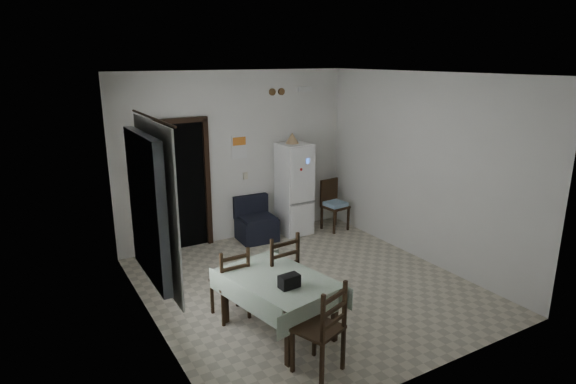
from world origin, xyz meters
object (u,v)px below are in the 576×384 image
Objects in this scene: dining_table at (278,304)px; dining_chair_far_right at (276,270)px; navy_seat at (257,219)px; dining_chair_near_head at (318,327)px; fridge at (294,189)px; dining_chair_far_left at (230,281)px; corner_chair at (335,205)px.

dining_chair_far_right is at bearing 51.59° from dining_table.
dining_chair_far_right reaches higher than navy_seat.
dining_chair_near_head is (-0.01, -0.85, 0.15)m from dining_table.
navy_seat is (-0.76, 0.00, -0.44)m from fridge.
fridge is 0.88m from navy_seat.
dining_table is 1.43× the size of dining_chair_far_left.
dining_chair_far_left is at bearing -97.01° from dining_chair_near_head.
corner_chair is 0.70× the size of dining_table.
dining_chair_near_head is (-2.60, -3.33, 0.03)m from corner_chair.
corner_chair is (0.73, -0.25, -0.36)m from fridge.
dining_chair_near_head is at bearing -134.42° from corner_chair.
fridge reaches higher than corner_chair.
dining_chair_far_left is 0.60m from dining_chair_far_right.
dining_chair_near_head is at bearing -101.95° from dining_table.
fridge is at bearing 44.44° from dining_table.
dining_chair_far_left is (-1.44, -2.14, 0.09)m from navy_seat.
dining_chair_far_right is 1.37m from dining_chair_near_head.
dining_chair_far_right reaches higher than corner_chair.
dining_chair_near_head reaches higher than navy_seat.
corner_chair is at bearing -144.76° from dining_chair_far_right.
corner_chair is at bearing -147.72° from dining_chair_near_head.
dining_chair_far_right is at bearing 169.06° from dining_chair_far_left.
fridge is 1.24× the size of dining_table.
fridge is 3.35m from dining_table.
dining_chair_far_left is at bearing -15.31° from dining_chair_far_right.
navy_seat is 0.57× the size of dining_table.
corner_chair is at bearing -19.99° from fridge.
fridge reaches higher than dining_chair_far_right.
fridge is at bearing 2.82° from navy_seat.
fridge is 2.78m from dining_chair_far_right.
navy_seat reaches higher than dining_table.
dining_table is at bearing -125.04° from fridge.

